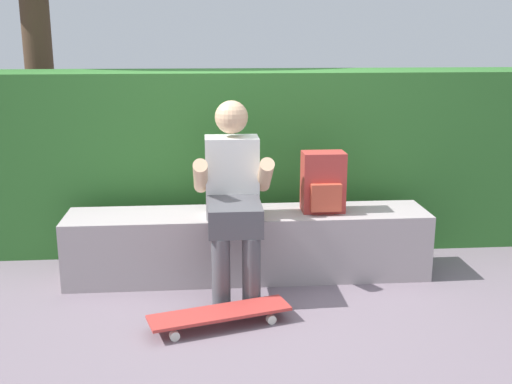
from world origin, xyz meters
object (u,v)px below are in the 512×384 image
(person_skater, at_px, (233,191))
(backpack_on_bench, at_px, (323,183))
(bench_main, at_px, (248,244))
(skateboard_near_person, at_px, (220,314))

(person_skater, bearing_deg, backpack_on_bench, 18.43)
(backpack_on_bench, bearing_deg, bench_main, 178.92)
(person_skater, xyz_separation_m, backpack_on_bench, (0.61, 0.20, -0.01))
(person_skater, bearing_deg, bench_main, 62.96)
(skateboard_near_person, xyz_separation_m, backpack_on_bench, (0.71, 0.74, 0.56))
(person_skater, xyz_separation_m, skateboard_near_person, (-0.10, -0.54, -0.57))
(bench_main, bearing_deg, skateboard_near_person, -105.78)
(bench_main, relative_size, person_skater, 2.01)
(bench_main, relative_size, skateboard_near_person, 2.92)
(bench_main, height_order, skateboard_near_person, bench_main)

